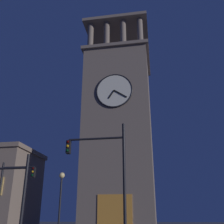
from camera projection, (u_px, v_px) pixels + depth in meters
name	position (u px, v px, depth m)	size (l,w,h in m)	color
clocktower	(119.00, 134.00, 30.16)	(7.81, 7.74, 27.09)	#75665B
traffic_signal_near	(107.00, 170.00, 14.20)	(3.36, 0.41, 6.97)	black
traffic_signal_far	(10.00, 190.00, 19.54)	(2.73, 0.41, 5.97)	black
street_lamp	(61.00, 194.00, 20.15)	(0.44, 0.44, 5.30)	black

